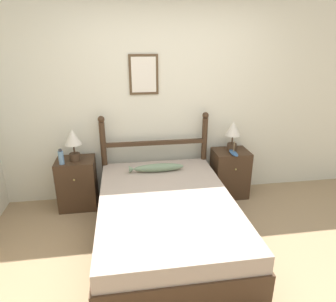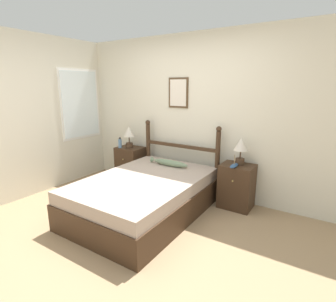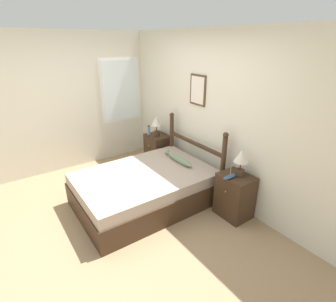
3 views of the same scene
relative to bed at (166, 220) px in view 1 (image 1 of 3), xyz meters
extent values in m
plane|color=#9E7F5B|center=(0.15, -0.59, -0.26)|extent=(16.00, 16.00, 0.00)
cube|color=beige|center=(0.15, 1.14, 1.02)|extent=(6.40, 0.06, 2.55)
cube|color=#4C3823|center=(-0.11, 1.10, 1.38)|extent=(0.36, 0.02, 0.48)
cube|color=silver|center=(-0.11, 1.09, 1.38)|extent=(0.30, 0.01, 0.42)
cube|color=#3D2819|center=(0.00, 0.00, -0.08)|extent=(1.39, 2.04, 0.35)
cube|color=tan|center=(0.00, 0.00, 0.18)|extent=(1.35, 2.00, 0.17)
cylinder|color=#3D2819|center=(-0.66, 0.98, 0.29)|extent=(0.07, 0.07, 1.09)
sphere|color=#3D2819|center=(-0.66, 0.98, 0.87)|extent=(0.08, 0.08, 0.08)
cylinder|color=#3D2819|center=(0.66, 0.98, 0.29)|extent=(0.07, 0.07, 1.09)
sphere|color=#3D2819|center=(0.66, 0.98, 0.87)|extent=(0.08, 0.08, 0.08)
cube|color=#3D2819|center=(0.00, 0.98, 0.53)|extent=(1.32, 0.05, 0.05)
cube|color=#3D2819|center=(-1.01, 0.89, 0.07)|extent=(0.47, 0.38, 0.65)
sphere|color=tan|center=(-1.01, 0.69, 0.21)|extent=(0.02, 0.02, 0.02)
cube|color=#3D2819|center=(1.01, 0.89, 0.07)|extent=(0.47, 0.38, 0.65)
sphere|color=tan|center=(1.01, 0.69, 0.21)|extent=(0.02, 0.02, 0.02)
cylinder|color=#422D1E|center=(-1.00, 0.86, 0.44)|extent=(0.13, 0.13, 0.09)
cylinder|color=#422D1E|center=(-1.00, 0.86, 0.54)|extent=(0.02, 0.02, 0.12)
cone|color=beige|center=(-1.00, 0.86, 0.69)|extent=(0.20, 0.20, 0.18)
cylinder|color=#422D1E|center=(1.02, 0.92, 0.44)|extent=(0.13, 0.13, 0.09)
cylinder|color=#422D1E|center=(1.02, 0.92, 0.54)|extent=(0.02, 0.02, 0.12)
cone|color=beige|center=(1.02, 0.92, 0.69)|extent=(0.20, 0.20, 0.18)
cylinder|color=#668CB2|center=(-1.14, 0.77, 0.47)|extent=(0.06, 0.06, 0.16)
sphere|color=#333338|center=(-1.14, 0.77, 0.57)|extent=(0.04, 0.04, 0.04)
ellipsoid|color=#335684|center=(1.00, 0.77, 0.41)|extent=(0.08, 0.25, 0.04)
cylinder|color=#997F56|center=(1.00, 0.77, 0.50)|extent=(0.01, 0.01, 0.14)
ellipsoid|color=gray|center=(0.01, 0.66, 0.31)|extent=(0.61, 0.11, 0.10)
cone|color=gray|center=(-0.32, 0.66, 0.31)|extent=(0.06, 0.09, 0.09)
camera|label=1|loc=(-0.39, -2.67, 1.79)|focal=32.00mm
camera|label=2|loc=(2.10, -2.67, 1.50)|focal=28.00mm
camera|label=3|loc=(3.08, -1.72, 2.13)|focal=28.00mm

